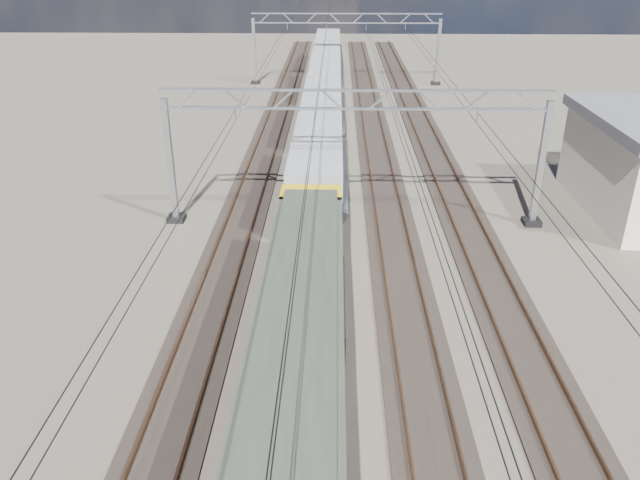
{
  "coord_description": "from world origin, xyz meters",
  "views": [
    {
      "loc": [
        -0.97,
        -26.56,
        13.59
      ],
      "look_at": [
        -1.57,
        -3.22,
        2.4
      ],
      "focal_mm": 35.0,
      "sensor_mm": 36.0,
      "label": 1
    }
  ],
  "objects_px": {
    "catenary_gantry_far": "(346,46)",
    "hopper_wagon_mid": "(323,105)",
    "locomotive": "(300,344)",
    "hopper_wagon_lead": "(317,164)",
    "catenary_gantry_mid": "(354,152)",
    "hopper_wagon_fourth": "(328,48)",
    "hopper_wagon_third": "(326,70)"
  },
  "relations": [
    {
      "from": "hopper_wagon_mid",
      "to": "locomotive",
      "type": "bearing_deg",
      "value": -90.0
    },
    {
      "from": "catenary_gantry_far",
      "to": "locomotive",
      "type": "bearing_deg",
      "value": -92.27
    },
    {
      "from": "catenary_gantry_far",
      "to": "hopper_wagon_lead",
      "type": "distance_m",
      "value": 32.94
    },
    {
      "from": "catenary_gantry_far",
      "to": "hopper_wagon_fourth",
      "type": "xyz_separation_m",
      "value": [
        -2.0,
        9.76,
        -1.67
      ]
    },
    {
      "from": "catenary_gantry_mid",
      "to": "hopper_wagon_mid",
      "type": "relative_size",
      "value": 1.53
    },
    {
      "from": "catenary_gantry_far",
      "to": "hopper_wagon_lead",
      "type": "xyz_separation_m",
      "value": [
        -2.0,
        -32.84,
        -1.67
      ]
    },
    {
      "from": "catenary_gantry_mid",
      "to": "hopper_wagon_lead",
      "type": "height_order",
      "value": "catenary_gantry_mid"
    },
    {
      "from": "catenary_gantry_mid",
      "to": "hopper_wagon_fourth",
      "type": "distance_m",
      "value": 45.84
    },
    {
      "from": "catenary_gantry_mid",
      "to": "hopper_wagon_fourth",
      "type": "bearing_deg",
      "value": 92.5
    },
    {
      "from": "hopper_wagon_mid",
      "to": "hopper_wagon_fourth",
      "type": "bearing_deg",
      "value": 90.0
    },
    {
      "from": "catenary_gantry_far",
      "to": "locomotive",
      "type": "height_order",
      "value": "catenary_gantry_far"
    },
    {
      "from": "hopper_wagon_mid",
      "to": "hopper_wagon_third",
      "type": "relative_size",
      "value": 1.0
    },
    {
      "from": "catenary_gantry_far",
      "to": "catenary_gantry_mid",
      "type": "bearing_deg",
      "value": -90.0
    },
    {
      "from": "locomotive",
      "to": "hopper_wagon_mid",
      "type": "relative_size",
      "value": 1.62
    },
    {
      "from": "catenary_gantry_far",
      "to": "hopper_wagon_mid",
      "type": "relative_size",
      "value": 1.53
    },
    {
      "from": "locomotive",
      "to": "hopper_wagon_lead",
      "type": "bearing_deg",
      "value": 90.0
    },
    {
      "from": "catenary_gantry_far",
      "to": "hopper_wagon_lead",
      "type": "height_order",
      "value": "catenary_gantry_far"
    },
    {
      "from": "locomotive",
      "to": "hopper_wagon_third",
      "type": "bearing_deg",
      "value": 90.0
    },
    {
      "from": "locomotive",
      "to": "hopper_wagon_third",
      "type": "height_order",
      "value": "locomotive"
    },
    {
      "from": "catenary_gantry_far",
      "to": "hopper_wagon_mid",
      "type": "height_order",
      "value": "catenary_gantry_far"
    },
    {
      "from": "locomotive",
      "to": "hopper_wagon_mid",
      "type": "bearing_deg",
      "value": 90.0
    },
    {
      "from": "locomotive",
      "to": "hopper_wagon_lead",
      "type": "height_order",
      "value": "locomotive"
    },
    {
      "from": "catenary_gantry_far",
      "to": "hopper_wagon_third",
      "type": "xyz_separation_m",
      "value": [
        -2.0,
        -4.44,
        -1.67
      ]
    },
    {
      "from": "catenary_gantry_far",
      "to": "hopper_wagon_third",
      "type": "height_order",
      "value": "catenary_gantry_far"
    },
    {
      "from": "catenary_gantry_mid",
      "to": "catenary_gantry_far",
      "type": "bearing_deg",
      "value": 90.0
    },
    {
      "from": "hopper_wagon_third",
      "to": "hopper_wagon_lead",
      "type": "bearing_deg",
      "value": -90.0
    },
    {
      "from": "hopper_wagon_third",
      "to": "hopper_wagon_fourth",
      "type": "distance_m",
      "value": 14.2
    },
    {
      "from": "catenary_gantry_mid",
      "to": "locomotive",
      "type": "relative_size",
      "value": 0.94
    },
    {
      "from": "locomotive",
      "to": "hopper_wagon_fourth",
      "type": "bearing_deg",
      "value": 90.0
    },
    {
      "from": "catenary_gantry_far",
      "to": "hopper_wagon_mid",
      "type": "distance_m",
      "value": 18.82
    },
    {
      "from": "hopper_wagon_third",
      "to": "hopper_wagon_fourth",
      "type": "xyz_separation_m",
      "value": [
        0.0,
        14.2,
        0.0
      ]
    },
    {
      "from": "catenary_gantry_mid",
      "to": "hopper_wagon_lead",
      "type": "bearing_deg",
      "value": 122.3
    }
  ]
}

